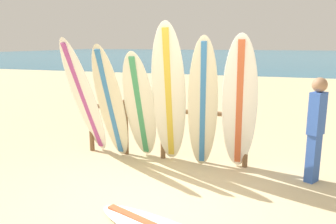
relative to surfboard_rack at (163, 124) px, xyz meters
name	(u,v)px	position (x,y,z in m)	size (l,w,h in m)	color
ground_plane	(157,204)	(0.50, -1.74, -0.64)	(120.00, 120.00, 0.00)	#D3BC8C
ocean_water	(268,55)	(0.50, 56.26, -0.64)	(120.00, 80.00, 0.01)	#196B93
surfboard_rack	(163,124)	(0.00, 0.00, 0.00)	(3.06, 0.09, 1.05)	brown
surfboard_leaning_far_left	(85,99)	(-1.38, -0.35, 0.46)	(0.64, 1.08, 2.20)	white
surfboard_leaning_left	(111,104)	(-0.84, -0.38, 0.40)	(0.64, 0.79, 2.09)	beige
surfboard_leaning_center_left	(140,108)	(-0.31, -0.33, 0.35)	(0.62, 0.96, 1.98)	silver
surfboard_leaning_center	(169,96)	(0.21, -0.33, 0.57)	(0.69, 0.90, 2.43)	white
surfboard_leaning_center_right	(203,105)	(0.80, -0.38, 0.46)	(0.59, 0.67, 2.21)	beige
surfboard_leaning_right	(239,105)	(1.37, -0.29, 0.48)	(0.61, 0.73, 2.24)	white
beachgoer_standing	(316,126)	(2.51, -0.32, 0.24)	(0.27, 0.30, 1.60)	#3359B2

